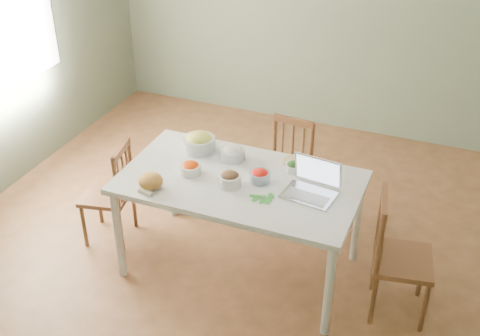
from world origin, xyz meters
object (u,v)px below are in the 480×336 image
at_px(bread_boule, 151,181).
at_px(chair_left, 106,193).
at_px(dining_table, 240,225).
at_px(chair_right, 403,258).
at_px(chair_far, 283,174).
at_px(bowl_squash, 199,142).
at_px(laptop, 310,181).

bearing_deg(bread_boule, chair_left, 154.50).
relative_size(dining_table, chair_right, 1.82).
height_order(dining_table, chair_right, chair_right).
bearing_deg(chair_left, chair_right, 79.26).
bearing_deg(chair_far, bread_boule, -114.22).
height_order(chair_right, bread_boule, chair_right).
height_order(bowl_squash, laptop, laptop).
xyz_separation_m(bowl_squash, laptop, (0.98, -0.30, 0.05)).
relative_size(dining_table, bowl_squash, 6.89).
distance_m(bowl_squash, laptop, 1.02).
xyz_separation_m(dining_table, bread_boule, (-0.54, -0.33, 0.46)).
bearing_deg(bowl_squash, bread_boule, -98.02).
height_order(chair_far, laptop, laptop).
bearing_deg(dining_table, chair_right, -0.51).
distance_m(chair_left, bowl_squash, 0.89).
distance_m(chair_right, bread_boule, 1.83).
bearing_deg(dining_table, bread_boule, -148.67).
distance_m(dining_table, laptop, 0.74).
distance_m(dining_table, bowl_squash, 0.72).
xyz_separation_m(chair_far, laptop, (0.43, -0.77, 0.49)).
bearing_deg(laptop, bowl_squash, 170.32).
bearing_deg(bread_boule, dining_table, 31.33).
height_order(chair_left, bowl_squash, bowl_squash).
bearing_deg(chair_left, dining_table, 80.58).
relative_size(dining_table, laptop, 4.91).
bearing_deg(chair_far, dining_table, -90.76).
height_order(chair_far, bowl_squash, bowl_squash).
distance_m(dining_table, chair_far, 0.76).
height_order(bread_boule, laptop, laptop).
bearing_deg(laptop, dining_table, -174.42).
bearing_deg(dining_table, chair_far, 82.96).
relative_size(chair_far, chair_left, 1.03).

